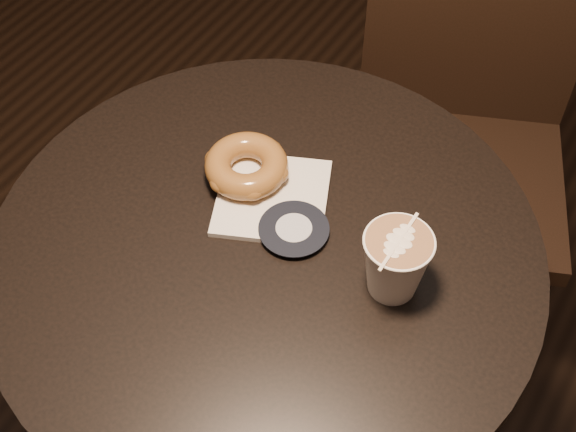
{
  "coord_description": "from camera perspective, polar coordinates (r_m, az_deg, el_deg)",
  "views": [
    {
      "loc": [
        0.34,
        -0.49,
        1.56
      ],
      "look_at": [
        0.01,
        0.03,
        0.79
      ],
      "focal_mm": 50.0,
      "sensor_mm": 36.0,
      "label": 1
    }
  ],
  "objects": [
    {
      "name": "cafe_table",
      "position": [
        1.17,
        -1.41,
        -7.79
      ],
      "size": [
        0.7,
        0.7,
        0.75
      ],
      "color": "black",
      "rests_on": "ground"
    },
    {
      "name": "chair",
      "position": [
        1.49,
        12.49,
        7.75
      ],
      "size": [
        0.51,
        0.51,
        0.98
      ],
      "rotation": [
        0.0,
        0.0,
        0.41
      ],
      "color": "black",
      "rests_on": "ground"
    },
    {
      "name": "pastry_bag",
      "position": [
        1.04,
        -1.13,
        1.32
      ],
      "size": [
        0.19,
        0.19,
        0.01
      ],
      "primitive_type": "cube",
      "rotation": [
        0.0,
        0.0,
        0.42
      ],
      "color": "silver",
      "rests_on": "cafe_table"
    },
    {
      "name": "doughnut",
      "position": [
        1.05,
        -2.97,
        3.6
      ],
      "size": [
        0.11,
        0.11,
        0.04
      ],
      "primitive_type": "torus",
      "color": "brown",
      "rests_on": "pastry_bag"
    },
    {
      "name": "latte_cup",
      "position": [
        0.94,
        7.63,
        -3.41
      ],
      "size": [
        0.08,
        0.08,
        0.09
      ],
      "primitive_type": null,
      "color": "white",
      "rests_on": "cafe_table"
    }
  ]
}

